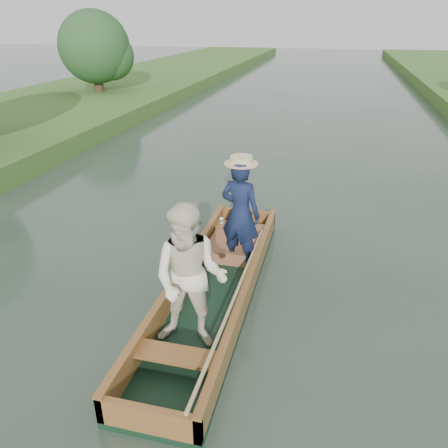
# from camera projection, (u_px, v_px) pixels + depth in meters

# --- Properties ---
(ground) EXTENTS (120.00, 120.00, 0.00)m
(ground) POSITION_uv_depth(u_px,v_px,m) (214.00, 298.00, 6.52)
(ground) COLOR #283D30
(ground) RESTS_ON ground
(trees_far) EXTENTS (22.72, 13.73, 4.61)m
(trees_far) POSITION_uv_depth(u_px,v_px,m) (277.00, 62.00, 13.34)
(trees_far) COLOR #47331E
(trees_far) RESTS_ON ground
(punt) EXTENTS (1.12, 5.05, 1.95)m
(punt) POSITION_uv_depth(u_px,v_px,m) (213.00, 264.00, 6.02)
(punt) COLOR black
(punt) RESTS_ON ground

